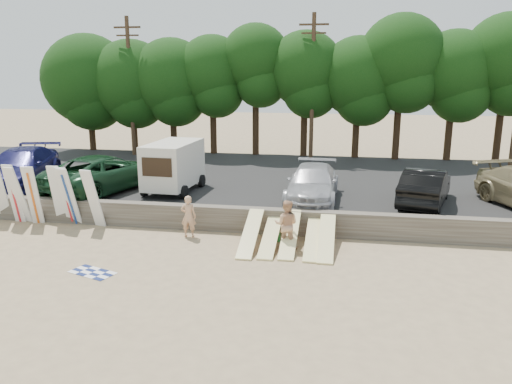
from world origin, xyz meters
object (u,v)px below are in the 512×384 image
car_0 (21,167)px  car_2 (313,184)px  beachgoer_b (286,225)px  cooler (275,237)px  box_trailer (173,164)px  car_1 (103,173)px  beachgoer_a (188,216)px  car_3 (425,186)px

car_0 → car_2: bearing=-16.0°
beachgoer_b → cooler: (-0.49, 0.73, -0.74)m
cooler → box_trailer: bearing=134.0°
car_1 → beachgoer_a: bearing=158.8°
car_3 → car_2: bearing=18.3°
box_trailer → car_0: (-7.99, 0.05, -0.41)m
box_trailer → beachgoer_b: bearing=-36.6°
cooler → car_0: bearing=154.2°
car_0 → beachgoer_a: bearing=-37.0°
beachgoer_b → car_2: bearing=-95.2°
car_2 → cooler: size_ratio=13.88×
box_trailer → beachgoer_b: box_trailer is taller
beachgoer_a → cooler: bearing=178.5°
car_2 → beachgoer_b: 4.45m
beachgoer_a → cooler: 3.45m
box_trailer → car_3: bearing=1.4°
car_0 → car_2: car_0 is taller
cooler → car_2: bearing=64.3°
car_0 → box_trailer: bearing=-13.9°
box_trailer → beachgoer_b: (5.92, -4.94, -1.11)m
car_1 → beachgoer_a: car_1 is taller
car_1 → cooler: 9.68m
car_2 → car_3: bearing=3.6°
box_trailer → car_0: size_ratio=0.61×
car_2 → beachgoer_a: size_ratio=3.18×
beachgoer_a → beachgoer_b: (3.87, -0.64, 0.08)m
beachgoer_a → cooler: (3.38, 0.09, -0.67)m
box_trailer → cooler: (5.43, -4.21, -1.86)m
beachgoer_a → car_2: bearing=-143.5°
box_trailer → beachgoer_b: size_ratio=2.10×
car_2 → car_0: bearing=178.7°
car_3 → beachgoer_b: 7.12m
beachgoer_b → beachgoer_a: bearing=-6.0°
car_0 → beachgoer_a: size_ratio=3.76×
car_1 → car_2: car_1 is taller
box_trailer → beachgoer_b: 7.79m
car_3 → beachgoer_a: car_3 is taller
box_trailer → car_0: 8.01m
car_0 → car_2: 14.58m
car_1 → cooler: (8.79, -3.81, -1.41)m
car_0 → cooler: car_0 is taller
beachgoer_b → cooler: bearing=-52.6°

